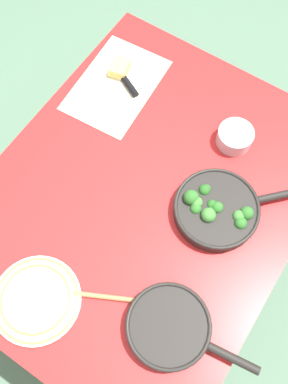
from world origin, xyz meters
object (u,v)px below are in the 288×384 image
(wooden_spoon, at_px, (132,300))
(dinner_plate_stack, at_px, (36,300))
(skillet_eggs, at_px, (170,327))
(prep_bowl_steel, at_px, (235,137))
(skillet_broccoli, at_px, (217,209))
(cheese_block, at_px, (120,68))
(grater_knife, at_px, (124,79))

(wooden_spoon, bearing_deg, dinner_plate_stack, -173.51)
(skillet_eggs, bearing_deg, prep_bowl_steel, 94.91)
(skillet_broccoli, xyz_separation_m, prep_bowl_steel, (-0.25, -0.08, -0.00))
(wooden_spoon, relative_size, prep_bowl_steel, 2.65)
(wooden_spoon, bearing_deg, cheese_block, 100.44)
(prep_bowl_steel, bearing_deg, skillet_broccoli, 16.48)
(grater_knife, relative_size, cheese_block, 2.52)
(cheese_block, bearing_deg, dinner_plate_stack, 18.09)
(skillet_eggs, distance_m, grater_knife, 0.86)
(skillet_broccoli, height_order, prep_bowl_steel, skillet_broccoli)
(skillet_eggs, bearing_deg, grater_knife, 125.22)
(grater_knife, height_order, cheese_block, cheese_block)
(skillet_broccoli, xyz_separation_m, wooden_spoon, (0.37, -0.07, -0.02))
(skillet_broccoli, bearing_deg, grater_knife, 107.40)
(skillet_broccoli, relative_size, skillet_eggs, 0.86)
(dinner_plate_stack, bearing_deg, skillet_broccoli, 150.23)
(skillet_broccoli, distance_m, cheese_block, 0.63)
(grater_knife, relative_size, prep_bowl_steel, 1.87)
(grater_knife, xyz_separation_m, prep_bowl_steel, (0.00, 0.45, 0.02))
(cheese_block, height_order, prep_bowl_steel, prep_bowl_steel)
(prep_bowl_steel, bearing_deg, cheese_block, -93.58)
(dinner_plate_stack, relative_size, prep_bowl_steel, 2.18)
(cheese_block, xyz_separation_m, prep_bowl_steel, (0.03, 0.48, 0.01))
(skillet_eggs, height_order, cheese_block, skillet_eggs)
(skillet_eggs, height_order, prep_bowl_steel, prep_bowl_steel)
(skillet_broccoli, bearing_deg, cheese_block, 106.85)
(cheese_block, bearing_deg, wooden_spoon, 37.08)
(skillet_eggs, distance_m, dinner_plate_stack, 0.39)
(skillet_eggs, height_order, dinner_plate_stack, skillet_eggs)
(wooden_spoon, distance_m, dinner_plate_stack, 0.28)
(skillet_eggs, bearing_deg, skillet_broccoli, 92.03)
(skillet_eggs, xyz_separation_m, dinner_plate_stack, (0.14, -0.36, -0.01))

